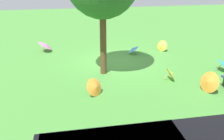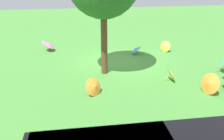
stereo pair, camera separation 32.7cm
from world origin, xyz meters
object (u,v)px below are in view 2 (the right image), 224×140
Objects in this scene: parasol_yellow_1 at (165,46)px; parasol_orange_3 at (94,87)px; parasol_blue_0 at (136,49)px; parasol_orange_0 at (209,83)px; parasol_yellow_0 at (172,74)px; parasol_pink_0 at (49,44)px.

parasol_orange_3 is at bearing 46.54° from parasol_yellow_1.
parasol_blue_0 is at bearing -120.86° from parasol_orange_3.
parasol_orange_0 is at bearing 88.11° from parasol_yellow_1.
parasol_orange_3 is at bearing 59.14° from parasol_blue_0.
parasol_orange_0 is 4.28m from parasol_orange_3.
parasol_yellow_0 is at bearing -167.01° from parasol_orange_3.
parasol_blue_0 is (1.75, 0.19, -0.02)m from parasol_yellow_1.
parasol_pink_0 is at bearing -15.88° from parasol_blue_0.
parasol_yellow_0 is 3.77m from parasol_blue_0.
parasol_blue_0 is (1.58, -4.99, -0.10)m from parasol_orange_0.
parasol_pink_0 is (5.44, -5.07, 0.11)m from parasol_yellow_0.
parasol_orange_0 reaches higher than parasol_blue_0.
parasol_blue_0 is 0.87× the size of parasol_orange_3.
parasol_orange_3 is (4.25, -0.52, -0.07)m from parasol_orange_0.
parasol_orange_0 is 1.09× the size of parasol_orange_3.
parasol_orange_3 reaches higher than parasol_yellow_1.
parasol_yellow_1 is at bearing 169.82° from parasol_pink_0.
parasol_orange_0 reaches higher than parasol_pink_0.
parasol_blue_0 is at bearing 164.12° from parasol_pink_0.
parasol_orange_3 is at bearing 12.99° from parasol_yellow_0.
parasol_pink_0 is at bearing -44.94° from parasol_orange_0.
parasol_yellow_1 is 0.86× the size of parasol_orange_3.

